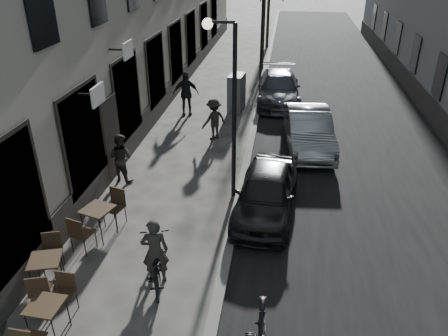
% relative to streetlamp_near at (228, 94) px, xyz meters
% --- Properties ---
extents(road, '(7.30, 60.00, 0.00)m').
position_rel_streetlamp_near_xyz_m(road, '(4.02, 10.00, -3.16)').
color(road, black).
rests_on(road, ground).
extents(kerb, '(0.25, 60.00, 0.12)m').
position_rel_streetlamp_near_xyz_m(kerb, '(0.37, 10.00, -3.10)').
color(kerb, slate).
rests_on(kerb, ground).
extents(streetlamp_near, '(0.90, 0.28, 5.09)m').
position_rel_streetlamp_near_xyz_m(streetlamp_near, '(0.00, 0.00, 0.00)').
color(streetlamp_near, black).
rests_on(streetlamp_near, ground).
extents(streetlamp_far, '(0.90, 0.28, 5.09)m').
position_rel_streetlamp_near_xyz_m(streetlamp_far, '(0.00, 12.00, 0.00)').
color(streetlamp_far, black).
rests_on(streetlamp_far, ground).
extents(bistro_set_a, '(0.66, 1.55, 0.91)m').
position_rel_streetlamp_near_xyz_m(bistro_set_a, '(-2.69, -5.67, -2.69)').
color(bistro_set_a, '#302215').
rests_on(bistro_set_a, ground).
extents(bistro_set_b, '(0.89, 1.63, 0.93)m').
position_rel_streetlamp_near_xyz_m(bistro_set_b, '(-3.34, -4.47, -2.68)').
color(bistro_set_b, '#302215').
rests_on(bistro_set_b, ground).
extents(bistro_set_c, '(0.93, 1.76, 1.00)m').
position_rel_streetlamp_near_xyz_m(bistro_set_c, '(-2.96, -2.51, -2.64)').
color(bistro_set_c, '#302215').
rests_on(bistro_set_c, ground).
extents(utility_cabinet, '(0.73, 1.16, 1.64)m').
position_rel_streetlamp_near_xyz_m(utility_cabinet, '(-0.59, 7.42, -2.34)').
color(utility_cabinet, '#5B5B5D').
rests_on(utility_cabinet, ground).
extents(bicycle, '(1.16, 2.00, 0.99)m').
position_rel_streetlamp_near_xyz_m(bicycle, '(-1.08, -3.91, -2.66)').
color(bicycle, black).
rests_on(bicycle, ground).
extents(cyclist_rider, '(0.68, 0.54, 1.62)m').
position_rel_streetlamp_near_xyz_m(cyclist_rider, '(-1.08, -3.91, -2.35)').
color(cyclist_rider, '#292624').
rests_on(cyclist_rider, ground).
extents(pedestrian_near, '(0.92, 0.82, 1.56)m').
position_rel_streetlamp_near_xyz_m(pedestrian_near, '(-3.43, 0.49, -2.38)').
color(pedestrian_near, '#282622').
rests_on(pedestrian_near, ground).
extents(pedestrian_mid, '(1.14, 1.14, 1.58)m').
position_rel_streetlamp_near_xyz_m(pedestrian_mid, '(-1.08, 4.17, -2.37)').
color(pedestrian_mid, black).
rests_on(pedestrian_mid, ground).
extents(pedestrian_far, '(1.19, 0.73, 1.89)m').
position_rel_streetlamp_near_xyz_m(pedestrian_far, '(-2.71, 6.65, -2.21)').
color(pedestrian_far, black).
rests_on(pedestrian_far, ground).
extents(car_near, '(1.88, 4.01, 1.33)m').
position_rel_streetlamp_near_xyz_m(car_near, '(1.17, -0.80, -2.50)').
color(car_near, black).
rests_on(car_near, ground).
extents(car_mid, '(1.91, 4.44, 1.42)m').
position_rel_streetlamp_near_xyz_m(car_mid, '(2.46, 3.81, -2.45)').
color(car_mid, '#979B9F').
rests_on(car_mid, ground).
extents(car_far, '(2.14, 4.84, 1.38)m').
position_rel_streetlamp_near_xyz_m(car_far, '(1.24, 8.85, -2.47)').
color(car_far, '#3A3C44').
rests_on(car_far, ground).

